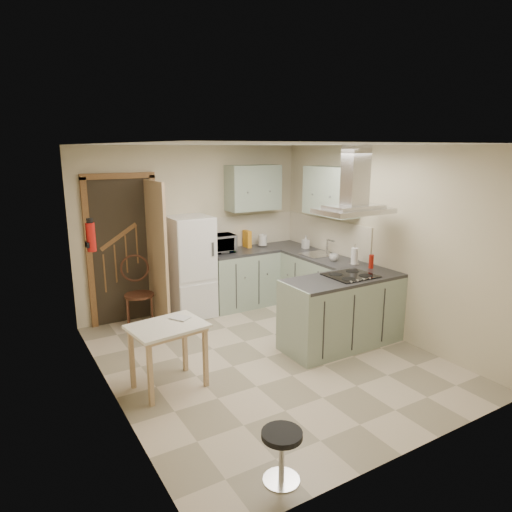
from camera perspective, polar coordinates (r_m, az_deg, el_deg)
floor at (r=5.64m, az=1.31°, el=-12.52°), size 4.20×4.20×0.00m
ceiling at (r=5.07m, az=1.47°, el=13.79°), size 4.20×4.20×0.00m
back_wall at (r=7.05m, az=-7.76°, el=3.35°), size 3.60×0.00×3.60m
left_wall at (r=4.55m, az=-18.20°, el=-2.78°), size 0.00×4.20×4.20m
right_wall at (r=6.34m, az=15.30°, el=1.87°), size 0.00×4.20×4.20m
doorway at (r=6.71m, az=-16.26°, el=0.69°), size 1.10×0.12×2.10m
fridge at (r=6.81m, az=-8.18°, el=-1.33°), size 0.60×0.60×1.50m
counter_back at (r=7.24m, az=-1.82°, el=-2.75°), size 1.08×0.60×0.90m
counter_right at (r=7.15m, az=6.74°, el=-3.07°), size 0.60×1.95×0.90m
splashback at (r=7.47m, az=-0.92°, el=3.27°), size 1.68×0.02×0.50m
wall_cabinet_back at (r=7.24m, az=-0.36°, el=8.53°), size 0.85×0.35×0.70m
wall_cabinet_right at (r=6.75m, az=9.35°, el=8.00°), size 0.35×0.90×0.70m
peninsula at (r=5.91m, az=10.80°, el=-6.80°), size 1.55×0.65×0.90m
hob at (r=5.83m, az=11.73°, el=-2.39°), size 0.58×0.50×0.01m
extractor_hood at (r=5.67m, az=12.12°, el=5.55°), size 0.90×0.55×0.10m
sink at (r=6.90m, az=7.73°, el=0.21°), size 0.45×0.40×0.01m
fire_extinguisher at (r=5.37m, az=-19.94°, el=2.23°), size 0.10×0.10×0.32m
drop_leaf_table at (r=4.94m, az=-10.86°, el=-12.21°), size 0.81×0.65×0.70m
bentwood_chair at (r=6.59m, az=-14.40°, el=-4.76°), size 0.51×0.51×0.92m
stool at (r=3.74m, az=3.22°, el=-23.71°), size 0.34×0.34×0.42m
microwave at (r=6.98m, az=-4.73°, el=1.55°), size 0.51×0.36×0.27m
kettle at (r=7.40m, az=0.83°, el=2.01°), size 0.19×0.19×0.21m
cereal_box at (r=7.33m, az=-1.12°, el=2.15°), size 0.08×0.18×0.27m
soap_bottle at (r=7.29m, az=6.22°, el=1.74°), size 0.10×0.10×0.20m
paper_towel at (r=6.39m, az=12.22°, el=0.01°), size 0.11×0.11×0.24m
cup at (r=6.54m, az=9.70°, el=-0.19°), size 0.15×0.15×0.10m
red_bottle at (r=6.24m, az=14.21°, el=-0.67°), size 0.07×0.07×0.18m
book at (r=4.88m, az=-10.00°, el=-7.49°), size 0.23×0.24×0.09m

